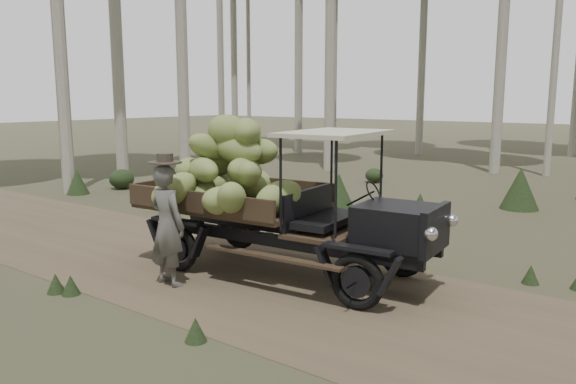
# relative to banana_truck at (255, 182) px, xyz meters

# --- Properties ---
(ground) EXTENTS (120.00, 120.00, 0.00)m
(ground) POSITION_rel_banana_truck_xyz_m (1.29, -0.43, -1.51)
(ground) COLOR #473D2B
(ground) RESTS_ON ground
(dirt_track) EXTENTS (70.00, 4.00, 0.01)m
(dirt_track) POSITION_rel_banana_truck_xyz_m (1.29, -0.43, -1.50)
(dirt_track) COLOR brown
(dirt_track) RESTS_ON ground
(banana_truck) EXTENTS (5.33, 2.75, 2.68)m
(banana_truck) POSITION_rel_banana_truck_xyz_m (0.00, 0.00, 0.00)
(banana_truck) COLOR black
(banana_truck) RESTS_ON ground
(farmer) EXTENTS (0.71, 0.53, 2.05)m
(farmer) POSITION_rel_banana_truck_xyz_m (-0.60, -1.38, -0.54)
(farmer) COLOR #504E49
(farmer) RESTS_ON ground
(undergrowth) EXTENTS (23.02, 23.82, 1.36)m
(undergrowth) POSITION_rel_banana_truck_xyz_m (2.49, -1.46, -0.95)
(undergrowth) COLOR #233319
(undergrowth) RESTS_ON ground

